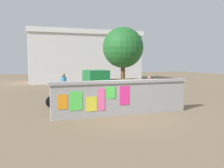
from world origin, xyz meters
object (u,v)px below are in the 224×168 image
at_px(auto_rickshaw_truck, 111,85).
at_px(motorcycle, 63,98).
at_px(person_walking, 149,88).
at_px(tree_roadside, 123,48).
at_px(person_bystander, 64,84).
at_px(bicycle_near, 91,103).

distance_m(auto_rickshaw_truck, motorcycle, 3.27).
relative_size(auto_rickshaw_truck, person_walking, 2.29).
bearing_deg(auto_rickshaw_truck, motorcycle, -161.23).
xyz_separation_m(auto_rickshaw_truck, motorcycle, (-3.07, -1.04, -0.44)).
bearing_deg(auto_rickshaw_truck, person_walking, -66.14).
distance_m(motorcycle, tree_roadside, 9.16).
height_order(motorcycle, person_bystander, person_bystander).
bearing_deg(bicycle_near, tree_roadside, 58.75).
bearing_deg(tree_roadside, auto_rickshaw_truck, -118.81).
bearing_deg(auto_rickshaw_truck, bicycle_near, -125.62).
height_order(auto_rickshaw_truck, person_bystander, auto_rickshaw_truck).
height_order(bicycle_near, tree_roadside, tree_roadside).
relative_size(motorcycle, person_bystander, 1.15).
distance_m(bicycle_near, tree_roadside, 9.81).
relative_size(auto_rickshaw_truck, person_bystander, 2.29).
bearing_deg(person_bystander, auto_rickshaw_truck, -24.02).
bearing_deg(person_bystander, person_walking, -44.93).
bearing_deg(motorcycle, auto_rickshaw_truck, 18.77).
bearing_deg(person_walking, motorcycle, 159.19).
bearing_deg(bicycle_near, motorcycle, 123.83).
bearing_deg(person_bystander, bicycle_near, -79.26).
bearing_deg(auto_rickshaw_truck, tree_roadside, 61.19).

